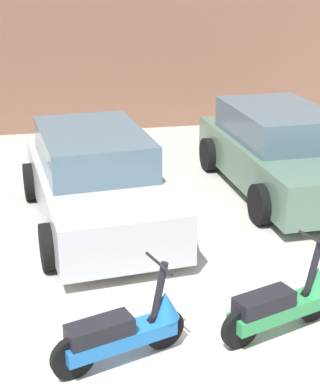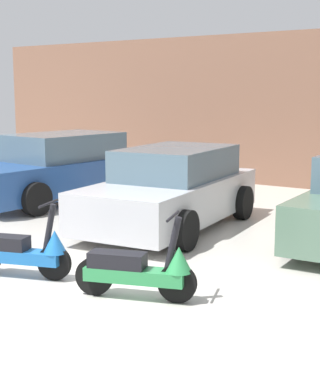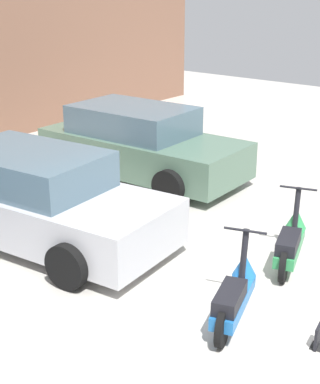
{
  "view_description": "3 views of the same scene",
  "coord_description": "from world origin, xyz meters",
  "views": [
    {
      "loc": [
        -1.14,
        -4.24,
        3.57
      ],
      "look_at": [
        0.18,
        2.58,
        0.87
      ],
      "focal_mm": 55.0,
      "sensor_mm": 36.0,
      "label": 1
    },
    {
      "loc": [
        4.71,
        -4.44,
        2.26
      ],
      "look_at": [
        0.08,
        2.53,
        0.84
      ],
      "focal_mm": 55.0,
      "sensor_mm": 36.0,
      "label": 2
    },
    {
      "loc": [
        -5.58,
        -2.52,
        3.67
      ],
      "look_at": [
        0.29,
        2.22,
        0.88
      ],
      "focal_mm": 55.0,
      "sensor_mm": 36.0,
      "label": 3
    }
  ],
  "objects": [
    {
      "name": "car_rear_center",
      "position": [
        -0.53,
        3.81,
        0.64
      ],
      "size": [
        2.21,
        4.09,
        1.34
      ],
      "rotation": [
        0.0,
        0.0,
        -1.47
      ],
      "color": "#B7B7BC",
      "rests_on": "ground_plane"
    },
    {
      "name": "car_rear_right",
      "position": [
        2.62,
        4.59,
        0.65
      ],
      "size": [
        2.06,
        4.06,
        1.36
      ],
      "rotation": [
        0.0,
        0.0,
        -1.53
      ],
      "color": "#51705B",
      "rests_on": "ground_plane"
    },
    {
      "name": "scooter_front_right",
      "position": [
        1.09,
        0.61,
        0.34
      ],
      "size": [
        1.34,
        0.69,
        0.97
      ],
      "rotation": [
        0.0,
        0.0,
        0.33
      ],
      "color": "black",
      "rests_on": "ground_plane"
    },
    {
      "name": "ground_plane",
      "position": [
        0.0,
        0.0,
        0.0
      ],
      "size": [
        28.0,
        28.0,
        0.0
      ],
      "primitive_type": "plane",
      "color": "beige"
    },
    {
      "name": "scooter_front_left",
      "position": [
        -0.57,
        0.45,
        0.34
      ],
      "size": [
        1.33,
        0.67,
        0.96
      ],
      "rotation": [
        0.0,
        0.0,
        0.32
      ],
      "color": "black",
      "rests_on": "ground_plane"
    },
    {
      "name": "wall_back",
      "position": [
        0.0,
        8.96,
        1.84
      ],
      "size": [
        19.6,
        0.12,
        3.68
      ],
      "primitive_type": "cube",
      "color": "#845B47",
      "rests_on": "ground_plane"
    }
  ]
}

